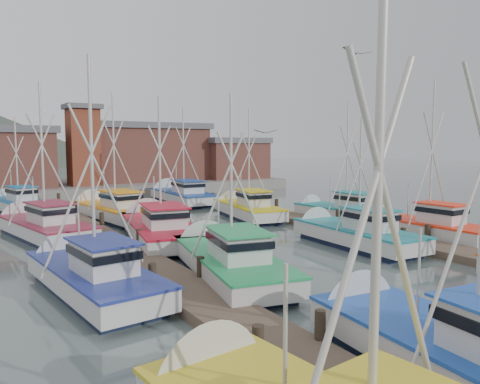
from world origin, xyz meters
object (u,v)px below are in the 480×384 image
boat_0 (449,350)px  boat_4 (226,260)px  boat_8 (158,228)px  lookout_tower (83,144)px  boat_12 (111,210)px

boat_0 → boat_4: boat_0 is taller
boat_4 → boat_8: boat_8 is taller
lookout_tower → boat_12: (-2.11, -16.62, -4.87)m
boat_0 → boat_12: (0.16, 28.00, 0.00)m
boat_4 → boat_8: size_ratio=0.90×
boat_8 → boat_4: bearing=-82.0°
boat_0 → boat_8: bearing=94.7°
boat_8 → boat_12: bearing=101.6°
lookout_tower → boat_12: bearing=-97.2°
boat_0 → boat_8: size_ratio=0.92×
boat_4 → boat_12: bearing=100.9°
boat_0 → boat_4: 10.41m
boat_4 → boat_8: (0.42, 8.61, 0.00)m
lookout_tower → boat_8: size_ratio=0.79×
lookout_tower → boat_8: 26.14m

